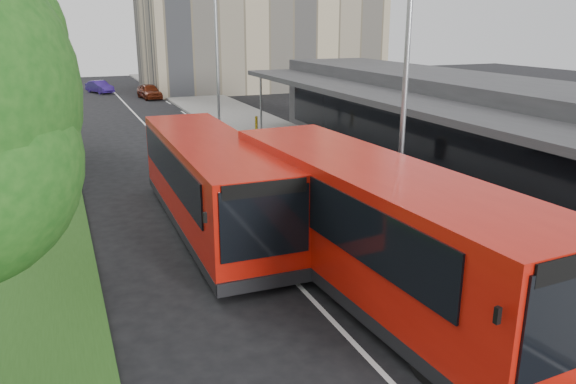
# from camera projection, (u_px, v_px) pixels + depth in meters

# --- Properties ---
(ground) EXTENTS (120.00, 120.00, 0.00)m
(ground) POSITION_uv_depth(u_px,v_px,m) (296.00, 283.00, 13.89)
(ground) COLOR black
(ground) RESTS_ON ground
(pavement) EXTENTS (5.00, 80.00, 0.15)m
(pavement) POSITION_uv_depth(u_px,v_px,m) (257.00, 128.00, 33.75)
(pavement) COLOR gray
(pavement) RESTS_ON ground
(grass_verge) EXTENTS (5.00, 80.00, 0.10)m
(grass_verge) POSITION_uv_depth(u_px,v_px,m) (20.00, 146.00, 29.03)
(grass_verge) COLOR #244D18
(grass_verge) RESTS_ON ground
(lane_centre_line) EXTENTS (0.12, 70.00, 0.01)m
(lane_centre_line) POSITION_uv_depth(u_px,v_px,m) (175.00, 155.00, 27.17)
(lane_centre_line) COLOR silver
(lane_centre_line) RESTS_ON ground
(kerb_dashes) EXTENTS (0.12, 56.00, 0.01)m
(kerb_dashes) POSITION_uv_depth(u_px,v_px,m) (218.00, 136.00, 31.91)
(kerb_dashes) COLOR silver
(kerb_dashes) RESTS_ON ground
(station_building) EXTENTS (7.70, 26.00, 4.00)m
(station_building) POSITION_uv_depth(u_px,v_px,m) (454.00, 122.00, 24.33)
(station_building) COLOR #2C2C2E
(station_building) RESTS_ON ground
(tree_far) EXTENTS (4.87, 4.87, 7.82)m
(tree_far) POSITION_uv_depth(u_px,v_px,m) (7.00, 46.00, 28.51)
(tree_far) COLOR #312113
(tree_far) RESTS_ON ground
(lamp_post_near) EXTENTS (1.44, 0.28, 8.00)m
(lamp_post_near) POSITION_uv_depth(u_px,v_px,m) (403.00, 77.00, 15.79)
(lamp_post_near) COLOR gray
(lamp_post_near) RESTS_ON pavement
(lamp_post_far) EXTENTS (1.44, 0.28, 8.00)m
(lamp_post_far) POSITION_uv_depth(u_px,v_px,m) (215.00, 48.00, 33.50)
(lamp_post_far) COLOR gray
(lamp_post_far) RESTS_ON pavement
(bus_main) EXTENTS (3.37, 11.00, 3.08)m
(bus_main) POSITION_uv_depth(u_px,v_px,m) (373.00, 228.00, 13.09)
(bus_main) COLOR #AB1309
(bus_main) RESTS_ON ground
(bus_second) EXTENTS (2.73, 10.08, 2.84)m
(bus_second) POSITION_uv_depth(u_px,v_px,m) (211.00, 183.00, 17.18)
(bus_second) COLOR #AB1309
(bus_second) RESTS_ON ground
(litter_bin) EXTENTS (0.62, 0.62, 0.97)m
(litter_bin) POSITION_uv_depth(u_px,v_px,m) (336.00, 158.00, 23.88)
(litter_bin) COLOR #382416
(litter_bin) RESTS_ON pavement
(bollard) EXTENTS (0.20, 0.20, 0.94)m
(bollard) POSITION_uv_depth(u_px,v_px,m) (256.00, 124.00, 31.89)
(bollard) COLOR yellow
(bollard) RESTS_ON pavement
(car_near) EXTENTS (1.87, 3.79, 1.24)m
(car_near) POSITION_uv_depth(u_px,v_px,m) (149.00, 91.00, 47.33)
(car_near) COLOR #5A1D0C
(car_near) RESTS_ON ground
(car_far) EXTENTS (2.43, 3.56, 1.11)m
(car_far) POSITION_uv_depth(u_px,v_px,m) (100.00, 87.00, 51.16)
(car_far) COLOR navy
(car_far) RESTS_ON ground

